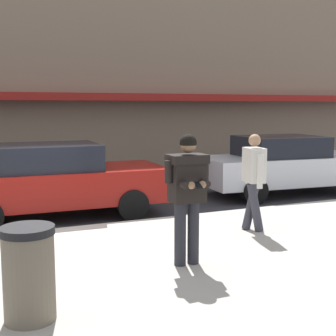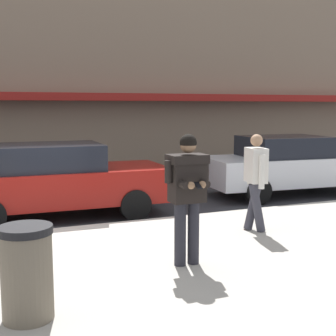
{
  "view_description": "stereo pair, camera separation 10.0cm",
  "coord_description": "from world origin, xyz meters",
  "px_view_note": "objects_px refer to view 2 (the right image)",
  "views": [
    {
      "loc": [
        -1.32,
        -8.48,
        2.32
      ],
      "look_at": [
        1.19,
        -2.8,
        1.49
      ],
      "focal_mm": 50.0,
      "sensor_mm": 36.0,
      "label": 1
    },
    {
      "loc": [
        -1.23,
        -8.52,
        2.32
      ],
      "look_at": [
        1.19,
        -2.8,
        1.49
      ],
      "focal_mm": 50.0,
      "sensor_mm": 36.0,
      "label": 2
    }
  ],
  "objects_px": {
    "parked_sedan_mid": "(57,180)",
    "trash_bin": "(27,272)",
    "pedestrian_in_light_coat": "(256,176)",
    "parked_sedan_far": "(288,165)",
    "man_texting_on_phone": "(187,185)"
  },
  "relations": [
    {
      "from": "parked_sedan_mid",
      "to": "parked_sedan_far",
      "type": "relative_size",
      "value": 0.99
    },
    {
      "from": "parked_sedan_far",
      "to": "man_texting_on_phone",
      "type": "relative_size",
      "value": 2.57
    },
    {
      "from": "parked_sedan_far",
      "to": "trash_bin",
      "type": "distance_m",
      "value": 8.79
    },
    {
      "from": "parked_sedan_mid",
      "to": "parked_sedan_far",
      "type": "distance_m",
      "value": 5.98
    },
    {
      "from": "parked_sedan_far",
      "to": "man_texting_on_phone",
      "type": "bearing_deg",
      "value": -139.08
    },
    {
      "from": "parked_sedan_far",
      "to": "parked_sedan_mid",
      "type": "bearing_deg",
      "value": -178.47
    },
    {
      "from": "pedestrian_in_light_coat",
      "to": "man_texting_on_phone",
      "type": "bearing_deg",
      "value": -148.22
    },
    {
      "from": "parked_sedan_far",
      "to": "trash_bin",
      "type": "relative_size",
      "value": 4.73
    },
    {
      "from": "parked_sedan_mid",
      "to": "trash_bin",
      "type": "height_order",
      "value": "parked_sedan_mid"
    },
    {
      "from": "parked_sedan_mid",
      "to": "trash_bin",
      "type": "bearing_deg",
      "value": -103.07
    },
    {
      "from": "pedestrian_in_light_coat",
      "to": "trash_bin",
      "type": "bearing_deg",
      "value": -153.64
    },
    {
      "from": "parked_sedan_far",
      "to": "pedestrian_in_light_coat",
      "type": "distance_m",
      "value": 4.39
    },
    {
      "from": "parked_sedan_mid",
      "to": "pedestrian_in_light_coat",
      "type": "relative_size",
      "value": 2.69
    },
    {
      "from": "parked_sedan_mid",
      "to": "pedestrian_in_light_coat",
      "type": "height_order",
      "value": "pedestrian_in_light_coat"
    },
    {
      "from": "parked_sedan_mid",
      "to": "parked_sedan_far",
      "type": "height_order",
      "value": "same"
    }
  ]
}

